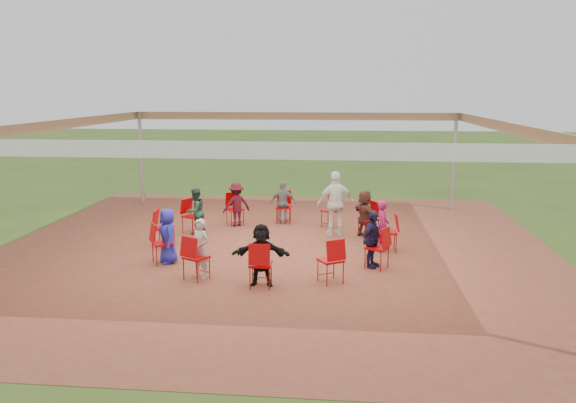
# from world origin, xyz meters

# --- Properties ---
(ground) EXTENTS (80.00, 80.00, 0.00)m
(ground) POSITION_xyz_m (0.00, 0.00, 0.00)
(ground) COLOR #334D18
(ground) RESTS_ON ground
(dirt_patch) EXTENTS (13.00, 13.00, 0.00)m
(dirt_patch) POSITION_xyz_m (0.00, 0.00, 0.01)
(dirt_patch) COLOR brown
(dirt_patch) RESTS_ON ground
(tent) EXTENTS (10.33, 10.33, 3.00)m
(tent) POSITION_xyz_m (0.00, 0.00, 2.37)
(tent) COLOR #B2B2B7
(tent) RESTS_ON ground
(chair_0) EXTENTS (0.45, 0.43, 0.90)m
(chair_0) POSITION_xyz_m (2.64, 0.06, 0.45)
(chair_0) COLOR #AE0204
(chair_0) RESTS_ON ground
(chair_1) EXTENTS (0.59, 0.59, 0.90)m
(chair_1) POSITION_xyz_m (2.26, 1.38, 0.45)
(chair_1) COLOR #AE0204
(chair_1) RESTS_ON ground
(chair_2) EXTENTS (0.58, 0.59, 0.90)m
(chair_2) POSITION_xyz_m (1.27, 2.32, 0.45)
(chair_2) COLOR #AE0204
(chair_2) RESTS_ON ground
(chair_3) EXTENTS (0.43, 0.45, 0.90)m
(chair_3) POSITION_xyz_m (-0.06, 2.64, 0.45)
(chair_3) COLOR #AE0204
(chair_3) RESTS_ON ground
(chair_4) EXTENTS (0.59, 0.59, 0.90)m
(chair_4) POSITION_xyz_m (-1.38, 2.26, 0.45)
(chair_4) COLOR #AE0204
(chair_4) RESTS_ON ground
(chair_5) EXTENTS (0.59, 0.58, 0.90)m
(chair_5) POSITION_xyz_m (-2.32, 1.27, 0.45)
(chair_5) COLOR #AE0204
(chair_5) RESTS_ON ground
(chair_6) EXTENTS (0.45, 0.43, 0.90)m
(chair_6) POSITION_xyz_m (-2.64, -0.06, 0.45)
(chair_6) COLOR #AE0204
(chair_6) RESTS_ON ground
(chair_7) EXTENTS (0.59, 0.59, 0.90)m
(chair_7) POSITION_xyz_m (-2.26, -1.38, 0.45)
(chair_7) COLOR #AE0204
(chair_7) RESTS_ON ground
(chair_8) EXTENTS (0.58, 0.59, 0.90)m
(chair_8) POSITION_xyz_m (-1.27, -2.32, 0.45)
(chair_8) COLOR #AE0204
(chair_8) RESTS_ON ground
(chair_9) EXTENTS (0.43, 0.45, 0.90)m
(chair_9) POSITION_xyz_m (0.06, -2.64, 0.45)
(chair_9) COLOR #AE0204
(chair_9) RESTS_ON ground
(chair_10) EXTENTS (0.59, 0.59, 0.90)m
(chair_10) POSITION_xyz_m (1.38, -2.26, 0.45)
(chair_10) COLOR #AE0204
(chair_10) RESTS_ON ground
(chair_11) EXTENTS (0.59, 0.58, 0.90)m
(chair_11) POSITION_xyz_m (2.32, -1.27, 0.45)
(chair_11) COLOR #AE0204
(chair_11) RESTS_ON ground
(person_seated_0) EXTENTS (0.30, 0.44, 1.20)m
(person_seated_0) POSITION_xyz_m (2.52, 0.06, 0.61)
(person_seated_0) COLOR #9A1759
(person_seated_0) RESTS_ON ground
(person_seated_1) EXTENTS (0.93, 1.17, 1.20)m
(person_seated_1) POSITION_xyz_m (2.15, 1.31, 0.61)
(person_seated_1) COLOR #562D24
(person_seated_1) RESTS_ON ground
(person_seated_2) EXTENTS (0.71, 0.38, 1.20)m
(person_seated_2) POSITION_xyz_m (-0.06, 2.52, 0.61)
(person_seated_2) COLOR slate
(person_seated_2) RESTS_ON ground
(person_seated_3) EXTENTS (0.86, 0.73, 1.20)m
(person_seated_3) POSITION_xyz_m (-1.31, 2.15, 0.61)
(person_seated_3) COLOR #420B16
(person_seated_3) RESTS_ON ground
(person_seated_4) EXTENTS (0.57, 0.67, 1.20)m
(person_seated_4) POSITION_xyz_m (-2.21, 1.21, 0.61)
(person_seated_4) COLOR #214332
(person_seated_4) RESTS_ON ground
(person_seated_5) EXTENTS (0.59, 0.67, 1.20)m
(person_seated_5) POSITION_xyz_m (-2.15, -1.31, 0.61)
(person_seated_5) COLOR #252AB4
(person_seated_5) RESTS_ON ground
(person_seated_6) EXTENTS (0.52, 0.46, 1.20)m
(person_seated_6) POSITION_xyz_m (-1.21, -2.21, 0.61)
(person_seated_6) COLOR #AEA79C
(person_seated_6) RESTS_ON ground
(person_seated_7) EXTENTS (1.12, 0.44, 1.20)m
(person_seated_7) POSITION_xyz_m (0.06, -2.52, 0.61)
(person_seated_7) COLOR black
(person_seated_7) RESTS_ON ground
(person_seated_8) EXTENTS (0.65, 0.79, 1.20)m
(person_seated_8) POSITION_xyz_m (2.21, -1.21, 0.61)
(person_seated_8) COLOR #1D183A
(person_seated_8) RESTS_ON ground
(standing_person) EXTENTS (1.08, 0.75, 1.67)m
(standing_person) POSITION_xyz_m (1.41, 1.39, 0.84)
(standing_person) COLOR white
(standing_person) RESTS_ON ground
(cable_coil) EXTENTS (0.29, 0.29, 0.03)m
(cable_coil) POSITION_xyz_m (-0.35, 0.90, 0.02)
(cable_coil) COLOR black
(cable_coil) RESTS_ON ground
(laptop) EXTENTS (0.25, 0.31, 0.21)m
(laptop) POSITION_xyz_m (2.36, 0.06, 0.57)
(laptop) COLOR #B7B7BC
(laptop) RESTS_ON ground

